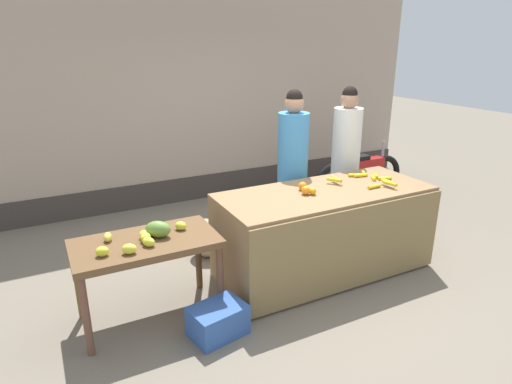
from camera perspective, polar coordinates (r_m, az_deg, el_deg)
name	(u,v)px	position (r m, az deg, el deg)	size (l,w,h in m)	color
ground_plane	(294,277)	(4.59, 5.05, -11.03)	(24.00, 24.00, 0.00)	#756B5B
market_wall_back	(195,95)	(6.54, -7.95, 12.43)	(7.50, 0.23, 3.17)	tan
fruit_stall_counter	(325,232)	(4.55, 8.95, -5.17)	(2.18, 0.92, 0.89)	olive
side_table_wooden	(146,251)	(3.78, -14.15, -7.46)	(1.19, 0.64, 0.74)	brown
banana_bunch_pile	(368,179)	(4.76, 14.39, 1.70)	(0.71, 0.63, 0.07)	gold
orange_pile	(306,189)	(4.29, 6.54, 0.42)	(0.14, 0.24, 0.09)	orange
mango_papaya_pile	(148,234)	(3.71, -13.94, -5.41)	(0.81, 0.43, 0.14)	#E4D14C
vendor_woman_blue_shirt	(292,170)	(4.95, 4.78, 2.86)	(0.34, 0.34, 1.82)	#33333D
vendor_woman_white_shirt	(345,161)	(5.43, 11.59, 3.95)	(0.34, 0.34, 1.81)	#33333D
parked_motorcycle	(359,175)	(6.68, 13.31, 2.15)	(1.60, 0.18, 0.88)	black
produce_crate	(218,320)	(3.75, -5.02, -16.38)	(0.44, 0.32, 0.26)	#3359A5
produce_sack	(206,238)	(4.91, -6.52, -5.98)	(0.36, 0.30, 0.45)	tan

